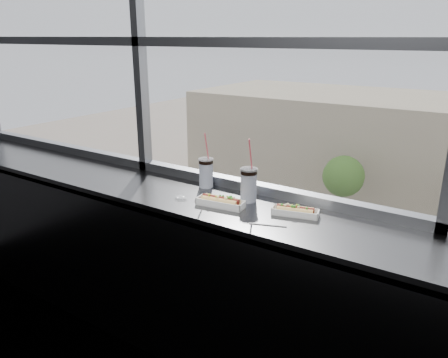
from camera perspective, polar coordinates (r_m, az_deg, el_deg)
The scene contains 17 objects.
wall_back_lower at distance 2.96m, azimuth 5.13°, elevation -12.00°, with size 6.00×6.00×0.00m, color black.
counter at distance 2.51m, azimuth 2.48°, elevation -4.41°, with size 6.00×0.55×0.06m, color slate.
counter_fascia at distance 2.58m, azimuth -0.73°, elevation -17.01°, with size 6.00×0.04×1.04m, color slate.
hotdog_tray_left at distance 2.51m, azimuth -0.45°, elevation -2.96°, with size 0.29×0.13×0.07m.
hotdog_tray_right at distance 2.42m, azimuth 9.29°, elevation -4.13°, with size 0.27×0.14×0.06m.
soda_cup_left at distance 2.81m, azimuth -2.36°, elevation 1.02°, with size 0.10×0.10×0.36m.
soda_cup_right at distance 2.57m, azimuth 3.24°, elevation -0.53°, with size 0.10×0.10×0.38m.
loose_straw at distance 2.28m, azimuth 5.75°, elevation -5.99°, with size 0.01×0.01×0.20m, color white.
wrapper at distance 2.64m, azimuth -5.67°, elevation -2.36°, with size 0.09×0.07×0.02m, color silver.
street_asphalt at distance 25.82m, azimuth 26.66°, elevation -14.22°, with size 80.00×10.00×0.06m, color black.
car_far_a at distance 31.21m, azimuth 8.34°, elevation -4.59°, with size 6.01×2.50×2.00m, color black.
car_near_a at distance 26.35m, azimuth -5.04°, elevation -8.96°, with size 5.91×2.46×1.97m, color #9EA1A6.
car_near_b at distance 23.82m, azimuth 4.99°, elevation -11.93°, with size 6.29×2.62×2.10m, color black.
car_near_c at distance 21.97m, azimuth 22.69°, elevation -16.49°, with size 5.90×2.46×1.97m, color maroon.
pedestrian_b at distance 33.13m, azimuth 27.02°, elevation -4.88°, with size 1.01×0.76×2.28m, color #66605B.
pedestrian_a at distance 32.02m, azimuth 21.49°, elevation -5.05°, with size 0.94×0.70×2.11m, color #66605B.
tree_left at distance 33.17m, azimuth 15.33°, elevation 0.34°, with size 3.06×3.06×4.78m.
Camera 1 is at (1.18, -0.77, 2.03)m, focal length 35.00 mm.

